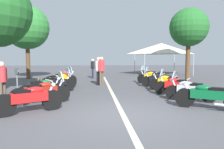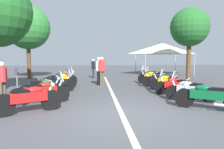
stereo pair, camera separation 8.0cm
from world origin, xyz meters
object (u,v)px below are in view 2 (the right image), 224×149
(motorcycle_right_row_1, at_px, (190,90))
(bystander_0, at_px, (99,69))
(motorcycle_left_row_4, at_px, (60,80))
(motorcycle_right_row_4, at_px, (159,79))
(motorcycle_right_row_2, at_px, (177,86))
(roadside_tree_2, at_px, (190,28))
(traffic_cone_0, at_px, (39,83))
(motorcycle_left_row_5, at_px, (62,78))
(motorcycle_right_row_0, at_px, (208,96))
(bystander_4, at_px, (2,78))
(motorcycle_right_row_3, at_px, (168,82))
(parking_meter, at_px, (17,78))
(motorcycle_left_row_1, at_px, (41,91))
(motorcycle_left_row_0, at_px, (29,98))
(bystander_1, at_px, (93,67))
(motorcycle_left_row_3, at_px, (55,83))
(motorcycle_left_row_2, at_px, (43,87))
(roadside_tree_0, at_px, (28,28))
(motorcycle_right_row_5, at_px, (153,77))
(bystander_2, at_px, (102,69))
(event_tent, at_px, (162,49))

(motorcycle_right_row_1, relative_size, bystander_0, 1.01)
(motorcycle_left_row_4, relative_size, motorcycle_right_row_4, 0.96)
(motorcycle_right_row_2, distance_m, roadside_tree_2, 7.32)
(motorcycle_right_row_2, relative_size, traffic_cone_0, 3.10)
(motorcycle_left_row_5, relative_size, bystander_0, 1.07)
(motorcycle_right_row_0, height_order, bystander_4, bystander_4)
(motorcycle_right_row_2, height_order, motorcycle_right_row_3, motorcycle_right_row_2)
(motorcycle_right_row_0, relative_size, bystander_0, 1.09)
(motorcycle_left_row_5, xyz_separation_m, traffic_cone_0, (-1.11, 1.12, -0.16))
(motorcycle_right_row_2, relative_size, parking_meter, 1.48)
(parking_meter, bearing_deg, motorcycle_left_row_5, 71.90)
(motorcycle_left_row_1, distance_m, bystander_0, 5.67)
(motorcycle_right_row_1, bearing_deg, motorcycle_left_row_0, 42.31)
(motorcycle_left_row_5, distance_m, motorcycle_right_row_3, 6.46)
(motorcycle_right_row_2, height_order, bystander_1, bystander_1)
(motorcycle_left_row_1, bearing_deg, bystander_4, 138.69)
(motorcycle_left_row_0, relative_size, motorcycle_left_row_1, 0.91)
(traffic_cone_0, bearing_deg, roadside_tree_2, -74.83)
(motorcycle_right_row_0, xyz_separation_m, roadside_tree_2, (8.21, -3.08, 3.43))
(motorcycle_right_row_4, bearing_deg, roadside_tree_2, -111.11)
(motorcycle_left_row_3, bearing_deg, motorcycle_left_row_5, 61.07)
(motorcycle_left_row_3, bearing_deg, motorcycle_left_row_2, -132.63)
(motorcycle_left_row_1, distance_m, motorcycle_right_row_1, 5.77)
(roadside_tree_0, bearing_deg, traffic_cone_0, -157.79)
(motorcycle_left_row_0, bearing_deg, motorcycle_left_row_4, 58.68)
(roadside_tree_2, bearing_deg, parking_meter, 121.06)
(motorcycle_right_row_1, height_order, motorcycle_right_row_4, motorcycle_right_row_4)
(motorcycle_left_row_5, xyz_separation_m, parking_meter, (-4.43, 1.09, 0.45))
(motorcycle_left_row_1, distance_m, motorcycle_left_row_5, 5.25)
(motorcycle_left_row_0, relative_size, motorcycle_left_row_3, 0.98)
(motorcycle_right_row_4, distance_m, roadside_tree_2, 5.49)
(motorcycle_left_row_5, bearing_deg, motorcycle_right_row_1, -66.37)
(motorcycle_left_row_0, bearing_deg, motorcycle_right_row_5, 18.14)
(motorcycle_right_row_2, height_order, bystander_2, bystander_2)
(motorcycle_right_row_1, xyz_separation_m, parking_meter, (0.81, 6.95, 0.44))
(motorcycle_left_row_1, xyz_separation_m, parking_meter, (0.82, 1.18, 0.43))
(motorcycle_left_row_1, bearing_deg, motorcycle_left_row_5, 66.52)
(bystander_2, bearing_deg, bystander_0, 7.69)
(motorcycle_left_row_3, bearing_deg, motorcycle_right_row_3, -30.32)
(motorcycle_left_row_1, height_order, motorcycle_right_row_5, motorcycle_left_row_1)
(motorcycle_left_row_2, height_order, motorcycle_right_row_5, motorcycle_right_row_5)
(motorcycle_right_row_1, xyz_separation_m, motorcycle_right_row_3, (2.63, -0.05, -0.01))
(motorcycle_right_row_3, height_order, bystander_2, bystander_2)
(parking_meter, bearing_deg, event_tent, 45.94)
(motorcycle_left_row_0, distance_m, motorcycle_left_row_5, 6.56)
(motorcycle_left_row_3, height_order, event_tent, event_tent)
(bystander_0, relative_size, bystander_4, 1.11)
(motorcycle_left_row_3, xyz_separation_m, motorcycle_right_row_0, (-3.91, -5.76, -0.00))
(traffic_cone_0, distance_m, bystander_4, 3.72)
(motorcycle_right_row_0, height_order, motorcycle_right_row_5, motorcycle_right_row_5)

